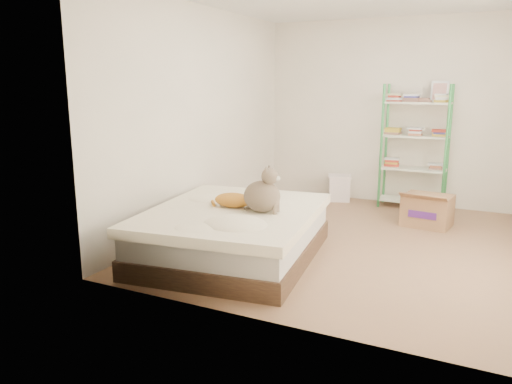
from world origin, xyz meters
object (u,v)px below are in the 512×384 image
Objects in this scene: bed at (234,233)px; cardboard_box at (427,210)px; white_bin at (339,188)px; grey_cat at (262,190)px; shelf_unit at (415,142)px; orange_cat at (233,198)px.

bed reaches higher than cardboard_box.
bed is at bearing -120.79° from cardboard_box.
grey_cat is at bearing -88.69° from white_bin.
grey_cat is 3.01m from shelf_unit.
bed is 2.57m from cardboard_box.
shelf_unit is (1.30, 2.81, 0.33)m from orange_cat.
orange_cat is at bearing -114.88° from shelf_unit.
shelf_unit is (1.27, 2.87, 0.67)m from bed.
grey_cat is at bearing -115.37° from cardboard_box.
shelf_unit is 1.26m from white_bin.
orange_cat is 1.04× the size of grey_cat.
orange_cat is at bearing 112.23° from bed.
shelf_unit is at bearing 58.95° from bed.
orange_cat is 2.57m from cardboard_box.
white_bin is at bearing 74.05° from orange_cat.
cardboard_box is (1.59, 2.02, -0.06)m from bed.
white_bin is (0.27, 2.78, -0.40)m from orange_cat.
cardboard_box is at bearing -41.86° from grey_cat.
bed is 2.85m from white_bin.
shelf_unit is 2.89× the size of cardboard_box.
bed is 0.56m from grey_cat.
shelf_unit reaches higher than grey_cat.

